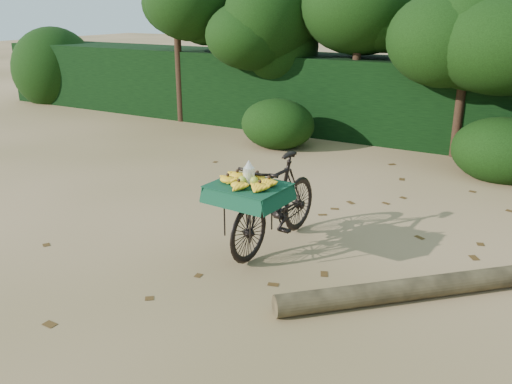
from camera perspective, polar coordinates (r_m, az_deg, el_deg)
The scene contains 7 objects.
ground at distance 7.00m, azimuth 7.54°, elevation -5.94°, with size 80.00×80.00×0.00m, color tan.
vendor_bicycle at distance 6.81m, azimuth 1.95°, elevation -0.99°, with size 0.89×1.98×1.18m.
fallen_log at distance 6.07m, azimuth 17.13°, elevation -9.58°, with size 0.23×0.23×3.25m, color brown.
hedge_backdrop at distance 12.59m, azimuth 19.06°, elevation 8.77°, with size 26.00×1.80×1.80m, color black.
tree_row at distance 11.83m, azimuth 15.67°, elevation 13.88°, with size 14.50×2.00×4.00m, color black, non-canonical shape.
bush_clumps at distance 10.66m, azimuth 19.21°, elevation 4.53°, with size 8.80×1.70×0.90m, color black, non-canonical shape.
leaf_litter at distance 7.56m, azimuth 9.46°, elevation -4.06°, with size 7.00×7.30×0.01m, color #482F13, non-canonical shape.
Camera 1 is at (2.35, -5.90, 2.95)m, focal length 38.00 mm.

